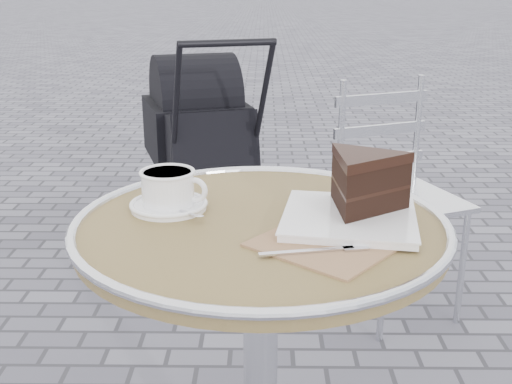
{
  "coord_description": "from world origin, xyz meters",
  "views": [
    {
      "loc": [
        0.0,
        -1.14,
        1.17
      ],
      "look_at": [
        -0.01,
        0.03,
        0.78
      ],
      "focal_mm": 45.0,
      "sensor_mm": 36.0,
      "label": 1
    }
  ],
  "objects_px": {
    "bistro_chair": "(389,170)",
    "baby_stroller": "(201,140)",
    "cafe_table": "(261,299)",
    "cappuccino_set": "(169,192)",
    "cake_plate_set": "(359,190)"
  },
  "relations": [
    {
      "from": "cappuccino_set",
      "to": "bistro_chair",
      "type": "bearing_deg",
      "value": 70.79
    },
    {
      "from": "cake_plate_set",
      "to": "cappuccino_set",
      "type": "bearing_deg",
      "value": 179.8
    },
    {
      "from": "cafe_table",
      "to": "baby_stroller",
      "type": "distance_m",
      "value": 1.9
    },
    {
      "from": "bistro_chair",
      "to": "cake_plate_set",
      "type": "bearing_deg",
      "value": -126.67
    },
    {
      "from": "cappuccino_set",
      "to": "cake_plate_set",
      "type": "bearing_deg",
      "value": 4.24
    },
    {
      "from": "cake_plate_set",
      "to": "bistro_chair",
      "type": "relative_size",
      "value": 0.46
    },
    {
      "from": "cafe_table",
      "to": "bistro_chair",
      "type": "bearing_deg",
      "value": 66.97
    },
    {
      "from": "cafe_table",
      "to": "cake_plate_set",
      "type": "relative_size",
      "value": 1.93
    },
    {
      "from": "bistro_chair",
      "to": "baby_stroller",
      "type": "xyz_separation_m",
      "value": [
        -0.75,
        0.81,
        -0.09
      ]
    },
    {
      "from": "cafe_table",
      "to": "bistro_chair",
      "type": "height_order",
      "value": "bistro_chair"
    },
    {
      "from": "cafe_table",
      "to": "baby_stroller",
      "type": "xyz_separation_m",
      "value": [
        -0.3,
        1.87,
        -0.14
      ]
    },
    {
      "from": "bistro_chair",
      "to": "baby_stroller",
      "type": "height_order",
      "value": "baby_stroller"
    },
    {
      "from": "cake_plate_set",
      "to": "bistro_chair",
      "type": "bearing_deg",
      "value": 84.76
    },
    {
      "from": "cappuccino_set",
      "to": "bistro_chair",
      "type": "distance_m",
      "value": 1.21
    },
    {
      "from": "cappuccino_set",
      "to": "baby_stroller",
      "type": "relative_size",
      "value": 0.16
    }
  ]
}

